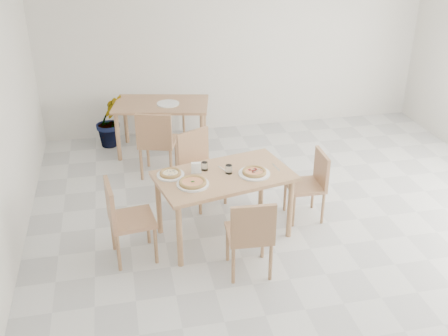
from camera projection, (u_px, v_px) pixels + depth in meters
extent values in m
plane|color=silver|center=(310.00, 249.00, 5.59)|extent=(7.00, 7.00, 0.00)
plane|color=silver|center=(236.00, 41.00, 8.00)|extent=(6.00, 0.00, 6.00)
cube|color=tan|center=(224.00, 176.00, 5.51)|extent=(1.54, 1.08, 0.04)
cylinder|color=tan|center=(179.00, 236.00, 5.18)|extent=(0.06, 0.06, 0.71)
cylinder|color=tan|center=(290.00, 208.00, 5.64)|extent=(0.06, 0.06, 0.71)
cylinder|color=tan|center=(159.00, 205.00, 5.71)|extent=(0.06, 0.06, 0.71)
cylinder|color=tan|center=(261.00, 182.00, 6.18)|extent=(0.06, 0.06, 0.71)
cube|color=tan|center=(249.00, 233.00, 5.08)|extent=(0.45, 0.45, 0.04)
cube|color=tan|center=(253.00, 225.00, 4.81)|extent=(0.43, 0.07, 0.41)
cylinder|color=tan|center=(263.00, 240.00, 5.37)|extent=(0.04, 0.04, 0.42)
cylinder|color=tan|center=(228.00, 243.00, 5.32)|extent=(0.04, 0.04, 0.42)
cylinder|color=tan|center=(271.00, 262.00, 5.04)|extent=(0.04, 0.04, 0.42)
cylinder|color=tan|center=(233.00, 265.00, 5.00)|extent=(0.04, 0.04, 0.42)
cube|color=tan|center=(203.00, 170.00, 6.25)|extent=(0.59, 0.59, 0.04)
cube|color=tan|center=(193.00, 147.00, 6.28)|extent=(0.41, 0.23, 0.42)
cylinder|color=tan|center=(200.00, 198.00, 6.12)|extent=(0.04, 0.04, 0.43)
cylinder|color=tan|center=(225.00, 188.00, 6.33)|extent=(0.04, 0.04, 0.43)
cylinder|color=tan|center=(182.00, 186.00, 6.38)|extent=(0.04, 0.04, 0.43)
cylinder|color=tan|center=(207.00, 177.00, 6.59)|extent=(0.04, 0.04, 0.43)
cube|color=tan|center=(132.00, 220.00, 5.28)|extent=(0.49, 0.49, 0.04)
cube|color=tan|center=(110.00, 204.00, 5.11)|extent=(0.10, 0.44, 0.42)
cylinder|color=tan|center=(156.00, 245.00, 5.28)|extent=(0.04, 0.04, 0.43)
cylinder|color=tan|center=(148.00, 226.00, 5.59)|extent=(0.04, 0.04, 0.43)
cylinder|color=tan|center=(119.00, 253.00, 5.17)|extent=(0.04, 0.04, 0.43)
cylinder|color=tan|center=(113.00, 233.00, 5.48)|extent=(0.04, 0.04, 0.43)
cube|color=tan|center=(305.00, 186.00, 5.97)|extent=(0.41, 0.41, 0.04)
cube|color=tan|center=(322.00, 168.00, 5.91)|extent=(0.05, 0.40, 0.38)
cylinder|color=tan|center=(285.00, 196.00, 6.20)|extent=(0.03, 0.03, 0.39)
cylinder|color=tan|center=(294.00, 211.00, 5.89)|extent=(0.03, 0.03, 0.39)
cylinder|color=tan|center=(313.00, 193.00, 6.25)|extent=(0.03, 0.03, 0.39)
cylinder|color=tan|center=(323.00, 208.00, 5.95)|extent=(0.03, 0.03, 0.39)
cylinder|color=white|center=(193.00, 184.00, 5.29)|extent=(0.33, 0.33, 0.02)
cylinder|color=white|center=(171.00, 175.00, 5.47)|extent=(0.29, 0.29, 0.02)
cylinder|color=white|center=(254.00, 174.00, 5.49)|extent=(0.33, 0.33, 0.02)
cylinder|color=tan|center=(193.00, 183.00, 5.28)|extent=(0.33, 0.33, 0.01)
torus|color=tan|center=(193.00, 182.00, 5.28)|extent=(0.33, 0.33, 0.03)
cylinder|color=#E24B28|center=(193.00, 182.00, 5.28)|extent=(0.26, 0.26, 0.01)
ellipsoid|color=#215B14|center=(193.00, 181.00, 5.28)|extent=(0.05, 0.03, 0.01)
cylinder|color=tan|center=(170.00, 174.00, 5.46)|extent=(0.27, 0.27, 0.01)
torus|color=tan|center=(170.00, 173.00, 5.45)|extent=(0.27, 0.27, 0.03)
cylinder|color=white|center=(170.00, 173.00, 5.46)|extent=(0.20, 0.20, 0.01)
cylinder|color=tan|center=(254.00, 172.00, 5.49)|extent=(0.30, 0.30, 0.01)
torus|color=tan|center=(254.00, 171.00, 5.48)|extent=(0.31, 0.31, 0.03)
cylinder|color=#E24B28|center=(254.00, 172.00, 5.48)|extent=(0.23, 0.23, 0.01)
cylinder|color=white|center=(229.00, 169.00, 5.50)|extent=(0.07, 0.07, 0.09)
cylinder|color=white|center=(205.00, 166.00, 5.57)|extent=(0.07, 0.07, 0.09)
cube|color=silver|center=(196.00, 173.00, 5.51)|extent=(0.12, 0.07, 0.01)
cube|color=white|center=(196.00, 168.00, 5.48)|extent=(0.11, 0.06, 0.11)
cube|color=silver|center=(223.00, 169.00, 5.60)|extent=(0.08, 0.16, 0.01)
cube|color=silver|center=(276.00, 167.00, 5.64)|extent=(0.04, 0.18, 0.01)
cube|color=tan|center=(161.00, 104.00, 7.44)|extent=(1.46, 1.03, 0.04)
cylinder|color=tan|center=(118.00, 137.00, 7.34)|extent=(0.06, 0.06, 0.71)
cylinder|color=tan|center=(202.00, 137.00, 7.34)|extent=(0.06, 0.06, 0.71)
cylinder|color=tan|center=(126.00, 121.00, 7.89)|extent=(0.06, 0.06, 0.71)
cylinder|color=tan|center=(204.00, 121.00, 7.88)|extent=(0.06, 0.06, 0.71)
cube|color=tan|center=(158.00, 142.00, 6.92)|extent=(0.58, 0.58, 0.04)
cube|color=tan|center=(154.00, 131.00, 6.63)|extent=(0.45, 0.18, 0.44)
cylinder|color=tan|center=(176.00, 153.00, 7.20)|extent=(0.04, 0.04, 0.45)
cylinder|color=tan|center=(148.00, 152.00, 7.23)|extent=(0.04, 0.04, 0.45)
cylinder|color=tan|center=(171.00, 166.00, 6.85)|extent=(0.04, 0.04, 0.45)
cylinder|color=tan|center=(141.00, 164.00, 6.88)|extent=(0.04, 0.04, 0.45)
cube|color=tan|center=(168.00, 106.00, 8.19)|extent=(0.49, 0.49, 0.04)
cube|color=tan|center=(165.00, 88.00, 8.25)|extent=(0.44, 0.09, 0.42)
cylinder|color=tan|center=(160.00, 126.00, 8.08)|extent=(0.04, 0.04, 0.43)
cylinder|color=tan|center=(184.00, 123.00, 8.19)|extent=(0.04, 0.04, 0.43)
cylinder|color=tan|center=(155.00, 117.00, 8.40)|extent=(0.04, 0.04, 0.43)
cylinder|color=tan|center=(178.00, 114.00, 8.51)|extent=(0.04, 0.04, 0.43)
cylinder|color=white|center=(168.00, 104.00, 7.39)|extent=(0.32, 0.32, 0.02)
imported|color=#29661E|center=(110.00, 121.00, 7.78)|extent=(0.51, 0.45, 0.80)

